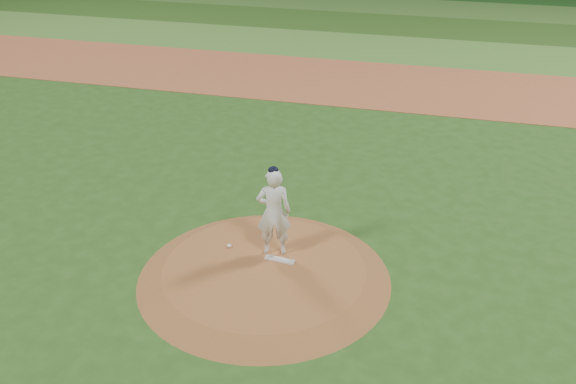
{
  "coord_description": "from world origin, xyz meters",
  "views": [
    {
      "loc": [
        3.48,
        -11.0,
        8.16
      ],
      "look_at": [
        0.0,
        2.0,
        1.1
      ],
      "focal_mm": 40.0,
      "sensor_mm": 36.0,
      "label": 1
    }
  ],
  "objects_px": {
    "pitching_rubber": "(280,260)",
    "pitcher_on_mound": "(274,212)",
    "pitchers_mound": "(264,273)",
    "rosin_bag": "(229,246)"
  },
  "relations": [
    {
      "from": "rosin_bag",
      "to": "pitching_rubber",
      "type": "bearing_deg",
      "value": -10.38
    },
    {
      "from": "pitching_rubber",
      "to": "pitcher_on_mound",
      "type": "relative_size",
      "value": 0.32
    },
    {
      "from": "pitching_rubber",
      "to": "pitcher_on_mound",
      "type": "distance_m",
      "value": 1.09
    },
    {
      "from": "pitching_rubber",
      "to": "pitcher_on_mound",
      "type": "bearing_deg",
      "value": 131.81
    },
    {
      "from": "rosin_bag",
      "to": "pitchers_mound",
      "type": "bearing_deg",
      "value": -30.84
    },
    {
      "from": "pitchers_mound",
      "to": "pitching_rubber",
      "type": "bearing_deg",
      "value": 57.19
    },
    {
      "from": "pitchers_mound",
      "to": "pitching_rubber",
      "type": "xyz_separation_m",
      "value": [
        0.24,
        0.38,
        0.14
      ]
    },
    {
      "from": "rosin_bag",
      "to": "pitcher_on_mound",
      "type": "height_order",
      "value": "pitcher_on_mound"
    },
    {
      "from": "pitching_rubber",
      "to": "rosin_bag",
      "type": "bearing_deg",
      "value": 174.94
    },
    {
      "from": "pitchers_mound",
      "to": "rosin_bag",
      "type": "xyz_separation_m",
      "value": [
        -1.02,
        0.61,
        0.16
      ]
    }
  ]
}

